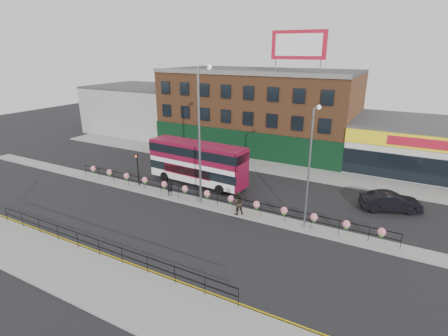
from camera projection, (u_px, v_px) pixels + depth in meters
The scene contains 19 objects.
ground at pixel (207, 205), 30.09m from camera, with size 120.00×120.00×0.00m, color black.
south_pavement at pixel (99, 281), 20.10m from camera, with size 60.00×4.00×0.15m, color gray.
north_pavement at pixel (262, 166), 40.03m from camera, with size 60.00×4.00×0.15m, color gray.
median at pixel (207, 204), 30.06m from camera, with size 60.00×1.60×0.15m, color gray.
yellow_line_inner at pixel (128, 262), 22.03m from camera, with size 60.00×0.10×0.01m, color gold.
yellow_line_outer at pixel (126, 264), 21.88m from camera, with size 60.00×0.10×0.01m, color gold.
brick_building at pixel (258, 109), 46.83m from camera, with size 25.00×12.21×10.30m.
supermarket at pixel (425, 146), 38.49m from camera, with size 15.00×12.25×5.30m.
warehouse_west at pixel (143, 109), 56.54m from camera, with size 15.50×12.00×7.30m.
billboard at pixel (299, 45), 37.15m from camera, with size 6.00×0.29×4.40m.
median_railing at pixel (207, 194), 29.75m from camera, with size 30.04×0.56×1.23m.
south_railing at pixel (98, 244), 22.30m from camera, with size 20.04×0.05×1.12m.
double_decker_bus at pixel (198, 159), 34.16m from camera, with size 10.40×3.01×4.16m.
car at pixel (391, 202), 28.89m from camera, with size 5.04×3.34×1.57m, color black.
pedestrian_a at pixel (170, 187), 31.58m from camera, with size 0.55×0.67×1.57m, color black.
pedestrian_b at pixel (238, 203), 27.82m from camera, with size 1.20×1.19×1.96m, color black.
lamp_column_west at pixel (201, 125), 28.19m from camera, with size 0.41×2.01×11.45m.
lamp_column_east at pixel (311, 159), 24.52m from camera, with size 0.32×1.57×8.93m.
traffic_light_median at pixel (137, 163), 33.25m from camera, with size 0.15×0.28×3.65m.
Camera 1 is at (14.43, -23.39, 12.74)m, focal length 28.00 mm.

